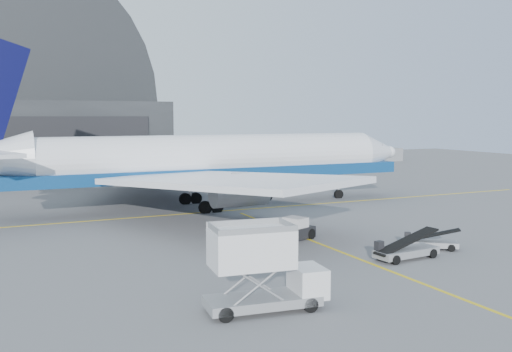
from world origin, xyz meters
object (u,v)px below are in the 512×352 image
catering_truck (261,269)px  belt_loader_a (406,250)px  belt_loader_b (430,242)px  pushback_tug (292,231)px  airliner (199,161)px

catering_truck → belt_loader_a: 14.55m
belt_loader_a → belt_loader_b: bearing=18.9°
catering_truck → pushback_tug: (9.36, 14.06, -1.46)m
airliner → belt_loader_b: bearing=-69.9°
airliner → belt_loader_b: 27.03m
pushback_tug → belt_loader_a: (4.11, -8.79, -0.07)m
belt_loader_b → pushback_tug: bearing=172.4°
catering_truck → pushback_tug: size_ratio=1.46×
belt_loader_a → airliner: bearing=96.0°
belt_loader_a → pushback_tug: bearing=109.2°
airliner → belt_loader_a: bearing=-78.2°
airliner → belt_loader_a: (5.57, -26.67, -4.45)m
airliner → pushback_tug: size_ratio=11.81×
pushback_tug → belt_loader_a: size_ratio=0.84×
catering_truck → belt_loader_b: 18.49m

